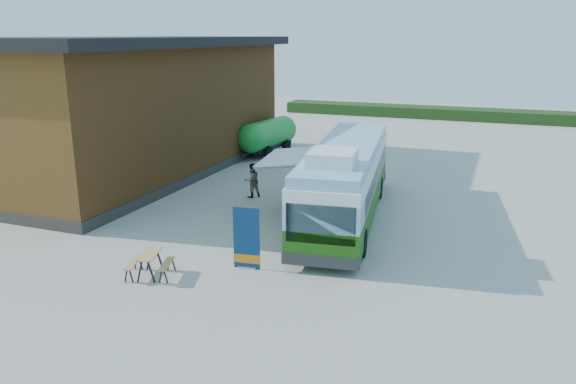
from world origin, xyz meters
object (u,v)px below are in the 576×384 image
at_px(picnic_table, 150,259).
at_px(person_b, 252,180).
at_px(slurry_tanker, 268,135).
at_px(person_a, 325,174).
at_px(banner, 247,244).
at_px(bus, 346,179).

height_order(picnic_table, person_b, person_b).
height_order(person_b, slurry_tanker, slurry_tanker).
distance_m(person_a, person_b, 3.61).
height_order(person_a, slurry_tanker, slurry_tanker).
height_order(picnic_table, person_a, person_a).
relative_size(banner, person_b, 1.28).
bearing_deg(person_a, person_b, -176.33).
bearing_deg(person_a, slurry_tanker, 101.79).
relative_size(banner, person_a, 1.09).
distance_m(bus, banner, 6.52).
xyz_separation_m(banner, slurry_tanker, (-6.68, 17.48, 0.44)).
bearing_deg(person_b, slurry_tanker, -120.07).
relative_size(picnic_table, person_a, 0.85).
height_order(picnic_table, slurry_tanker, slurry_tanker).
bearing_deg(person_a, bus, -87.66).
bearing_deg(picnic_table, person_a, 60.34).
relative_size(banner, picnic_table, 1.28).
relative_size(bus, person_b, 7.42).
bearing_deg(person_b, picnic_table, 45.80).
xyz_separation_m(bus, person_a, (-2.04, 3.55, -0.80)).
height_order(banner, person_a, banner).
relative_size(bus, banner, 5.78).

